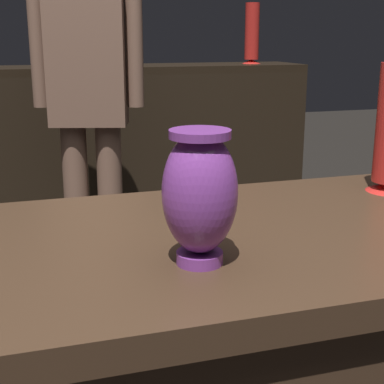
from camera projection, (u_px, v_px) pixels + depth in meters
name	position (u px, v px, depth m)	size (l,w,h in m)	color
back_display_shelf	(72.00, 159.00, 3.14)	(2.60, 0.40, 0.99)	black
vase_centerpiece	(200.00, 193.00, 0.88)	(0.12, 0.12, 0.21)	#7A388E
shelf_vase_center	(65.00, 47.00, 3.03)	(0.10, 0.10, 0.18)	#2D429E
shelf_vase_far_right	(252.00, 35.00, 3.25)	(0.11, 0.11, 0.33)	red
visitor_center_back	(88.00, 90.00, 2.43)	(0.45, 0.26, 1.57)	brown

